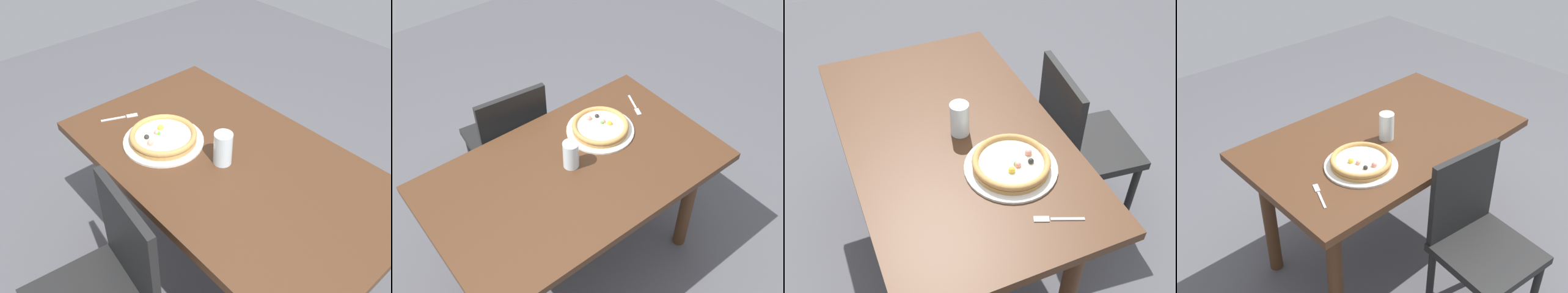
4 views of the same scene
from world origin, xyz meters
The scene contains 7 objects.
ground_plane centered at (0.00, 0.00, 0.00)m, with size 6.00×6.00×0.00m, color #4C4C51.
dining_table centered at (0.00, 0.00, 0.63)m, with size 1.36×0.81×0.75m.
chair_near centered at (0.01, -0.62, 0.48)m, with size 0.44×0.44×0.87m.
plate centered at (-0.26, -0.13, 0.75)m, with size 0.34×0.34×0.01m, color silver.
pizza centered at (-0.26, -0.13, 0.78)m, with size 0.28×0.28×0.04m.
fork centered at (-0.52, -0.16, 0.75)m, with size 0.08×0.16×0.00m.
drinking_glass centered at (-0.01, -0.03, 0.81)m, with size 0.07×0.07×0.14m, color silver.
Camera 4 is at (-1.42, -1.47, 2.00)m, focal length 44.21 mm.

